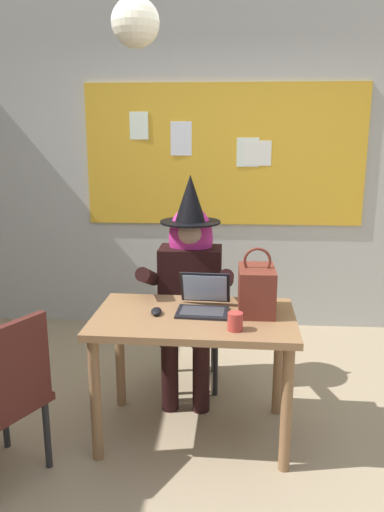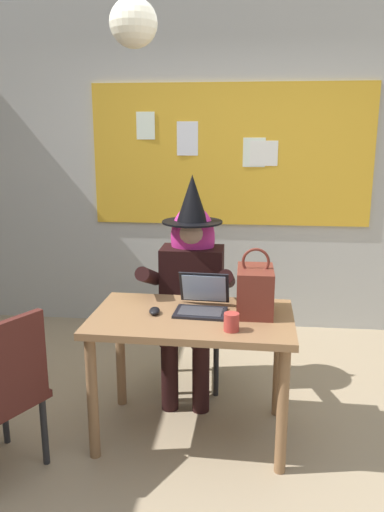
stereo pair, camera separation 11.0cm
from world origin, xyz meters
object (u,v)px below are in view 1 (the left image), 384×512
Objects in this scene: handbag at (256,289)px; chair_spare_by_window at (4,393)px; coffee_mug at (235,321)px; desk_main at (194,334)px; laptop at (203,302)px; person_costumed at (190,275)px; computer_mouse at (156,311)px; chair_at_desk at (190,310)px.

handbag is 0.43× the size of chair_spare_by_window.
handbag reaches higher than coffee_mug.
laptop is (0.05, 0.08, 0.16)m from desk_main.
person_costumed is 3.91× the size of handbag.
handbag is 1.43m from chair_spare_by_window.
person_costumed is at bearing 71.03° from computer_mouse.
person_costumed reaches higher than desk_main.
desk_main is 0.34m from coffee_mug.
computer_mouse is 0.58m from handbag.
chair_at_desk reaches higher than coffee_mug.
laptop reaches higher than coffee_mug.
chair_spare_by_window is at bearing -38.15° from person_costumed.
chair_at_desk is at bearing -177.23° from person_costumed.
desk_main is at bearing 2.20° from chair_at_desk.
handbag is (0.35, 0.08, 0.25)m from desk_main.
handbag reaches higher than laptop.
laptop is at bearing 12.60° from computer_mouse.
desk_main is 3.03× the size of handbag.
chair_at_desk is 0.32m from person_costumed.
person_costumed is at bearing 96.62° from desk_main.
handbag is 3.98× the size of coffee_mug.
person_costumed reaches higher than coffee_mug.
computer_mouse is 0.12× the size of chair_spare_by_window.
person_costumed is 0.60m from computer_mouse.
desk_main is 0.61m from person_costumed.
computer_mouse is (-0.14, -0.70, 0.25)m from chair_at_desk.
person_costumed is 4.79× the size of laptop.
desk_main is at bearing -167.72° from handbag.
person_costumed is 0.84m from coffee_mug.
chair_at_desk reaches higher than chair_spare_by_window.
handbag is (0.56, 0.08, 0.12)m from computer_mouse.
handbag reaches higher than chair_at_desk.
computer_mouse is (-0.15, -0.58, -0.05)m from person_costumed.
chair_at_desk is 2.43× the size of handbag.
chair_at_desk is at bearing 123.76° from handbag.
laptop reaches higher than computer_mouse.
handbag is at bearing -128.87° from chair_spare_by_window.
handbag is (0.42, -0.63, 0.36)m from chair_at_desk.
person_costumed reaches higher than handbag.
desk_main is 1.04m from chair_spare_by_window.
laptop is 0.31m from handbag.
coffee_mug is at bearing -29.86° from computer_mouse.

